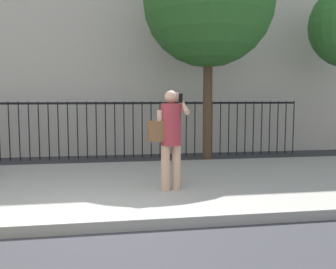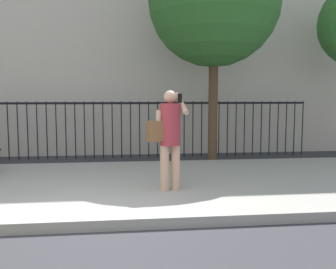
% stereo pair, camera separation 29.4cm
% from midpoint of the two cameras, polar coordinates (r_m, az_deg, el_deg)
% --- Properties ---
extents(ground_plane, '(60.00, 60.00, 0.00)m').
position_cam_midpoint_polar(ground_plane, '(5.06, -12.98, -14.38)').
color(ground_plane, '#333338').
extents(sidewalk, '(28.00, 4.40, 0.15)m').
position_cam_midpoint_polar(sidewalk, '(7.14, -11.10, -7.76)').
color(sidewalk, '#9E9B93').
rests_on(sidewalk, ground).
extents(iron_fence, '(12.03, 0.04, 1.60)m').
position_cam_midpoint_polar(iron_fence, '(10.66, -9.72, 1.84)').
color(iron_fence, black).
rests_on(iron_fence, ground).
extents(pedestrian_on_phone, '(0.70, 0.50, 1.68)m').
position_cam_midpoint_polar(pedestrian_on_phone, '(6.30, 1.43, 0.27)').
color(pedestrian_on_phone, tan).
rests_on(pedestrian_on_phone, sidewalk).
extents(street_tree_near, '(3.27, 3.27, 5.73)m').
position_cam_midpoint_polar(street_tree_near, '(9.88, 7.91, 19.49)').
color(street_tree_near, '#4C3823').
rests_on(street_tree_near, ground).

